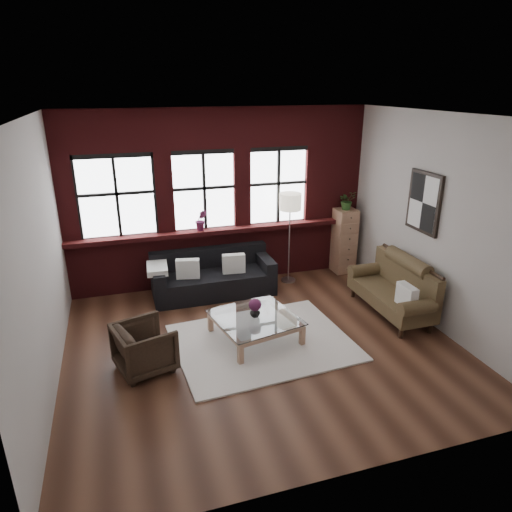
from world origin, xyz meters
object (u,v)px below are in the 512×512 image
object	(u,v)px
drawer_chest	(344,241)
floor_lamp	(289,235)
vase	(255,312)
dark_sofa	(213,274)
armchair	(145,347)
vintage_settee	(391,288)
coffee_table	(255,328)

from	to	relation	value
drawer_chest	floor_lamp	bearing A→B (deg)	-173.32
vase	drawer_chest	size ratio (longest dim) A/B	0.12
dark_sofa	armchair	bearing A→B (deg)	-123.70
vase	drawer_chest	world-z (taller)	drawer_chest
armchair	vase	world-z (taller)	armchair
dark_sofa	floor_lamp	bearing A→B (deg)	5.14
vase	vintage_settee	bearing A→B (deg)	2.74
drawer_chest	floor_lamp	distance (m)	1.27
vintage_settee	drawer_chest	xyz separation A→B (m)	(0.12, 1.88, 0.18)
armchair	floor_lamp	bearing A→B (deg)	-69.12
vintage_settee	vase	size ratio (longest dim) A/B	10.87
vintage_settee	floor_lamp	world-z (taller)	floor_lamp
vintage_settee	drawer_chest	distance (m)	1.89
dark_sofa	armchair	distance (m)	2.44
dark_sofa	floor_lamp	size ratio (longest dim) A/B	1.15
floor_lamp	drawer_chest	bearing A→B (deg)	6.68
vintage_settee	armchair	size ratio (longest dim) A/B	2.40
armchair	dark_sofa	bearing A→B (deg)	-50.04
floor_lamp	coffee_table	bearing A→B (deg)	-123.73
coffee_table	vase	size ratio (longest dim) A/B	7.08
dark_sofa	drawer_chest	world-z (taller)	drawer_chest
vintage_settee	drawer_chest	bearing A→B (deg)	86.41
armchair	drawer_chest	bearing A→B (deg)	-76.83
coffee_table	floor_lamp	xyz separation A→B (m)	(1.24, 1.85, 0.75)
vase	floor_lamp	distance (m)	2.28
vase	floor_lamp	size ratio (longest dim) A/B	0.08
vintage_settee	armchair	xyz separation A→B (m)	(-3.95, -0.42, -0.13)
armchair	vase	bearing A→B (deg)	-95.43
dark_sofa	coffee_table	world-z (taller)	dark_sofa
dark_sofa	armchair	xyz separation A→B (m)	(-1.35, -2.03, -0.06)
dark_sofa	floor_lamp	xyz separation A→B (m)	(1.49, 0.13, 0.54)
floor_lamp	dark_sofa	bearing A→B (deg)	-174.86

